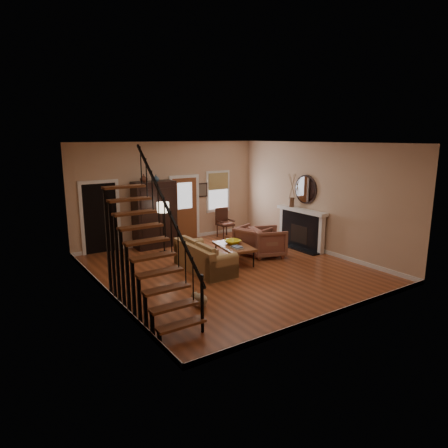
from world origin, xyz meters
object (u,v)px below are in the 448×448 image
armchair_right (253,240)px  floor_lamp (164,228)px  coffee_table (234,254)px  side_chair (225,223)px  sofa (204,257)px  armoire (154,215)px  armchair_left (268,242)px

armchair_right → floor_lamp: 2.70m
coffee_table → armchair_right: size_ratio=1.44×
floor_lamp → side_chair: size_ratio=1.52×
sofa → side_chair: (2.43, 2.64, 0.15)m
sofa → armoire: bearing=93.5°
side_chair → armchair_right: bearing=-101.6°
floor_lamp → side_chair: bearing=12.6°
armoire → armchair_right: size_ratio=2.29×
armoire → side_chair: bearing=-4.5°
armoire → armchair_right: armoire is taller
floor_lamp → side_chair: 2.69m
armoire → side_chair: size_ratio=2.06×
coffee_table → armchair_left: bearing=-1.3°
armoire → side_chair: armoire is taller
coffee_table → floor_lamp: size_ratio=0.85×
sofa → armchair_left: (2.19, 0.06, 0.06)m
armchair_left → armchair_right: (-0.21, 0.44, -0.01)m
armchair_left → side_chair: side_chair is taller
coffee_table → side_chair: size_ratio=1.29×
armchair_right → side_chair: side_chair is taller
armoire → sofa: (0.12, -2.84, -0.69)m
sofa → armchair_right: bearing=15.0°
armchair_right → floor_lamp: (-2.18, 1.56, 0.36)m
armoire → coffee_table: 3.08m
armoire → armchair_left: (2.32, -2.78, -0.62)m
coffee_table → armchair_right: armchair_right is taller
armoire → floor_lamp: (-0.07, -0.79, -0.27)m
floor_lamp → sofa: bearing=-84.7°
armchair_right → armchair_left: bearing=-173.1°
sofa → side_chair: side_chair is taller
armoire → coffee_table: bearing=-67.6°
armchair_left → sofa: bearing=110.7°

